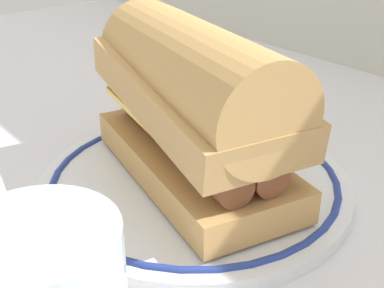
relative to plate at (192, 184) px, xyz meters
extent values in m
plane|color=silver|center=(0.01, 0.00, -0.01)|extent=(1.50, 1.50, 0.00)
cylinder|color=white|center=(0.00, 0.00, 0.00)|extent=(0.26, 0.26, 0.01)
torus|color=navy|center=(0.00, 0.00, 0.00)|extent=(0.24, 0.24, 0.01)
cube|color=tan|center=(0.00, 0.00, 0.02)|extent=(0.22, 0.14, 0.03)
cylinder|color=brown|center=(0.00, -0.01, 0.05)|extent=(0.19, 0.07, 0.03)
cylinder|color=brown|center=(0.00, 0.01, 0.05)|extent=(0.19, 0.07, 0.03)
cube|color=#EFC64C|center=(0.00, 0.00, 0.06)|extent=(0.18, 0.12, 0.01)
cube|color=tan|center=(0.00, 0.00, 0.08)|extent=(0.22, 0.14, 0.05)
cylinder|color=tan|center=(0.00, 0.00, 0.10)|extent=(0.22, 0.12, 0.08)
camera|label=1|loc=(0.29, -0.25, 0.23)|focal=49.27mm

